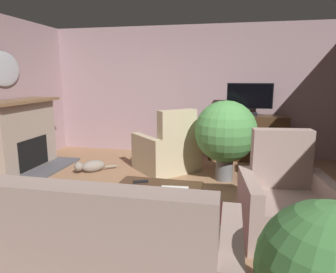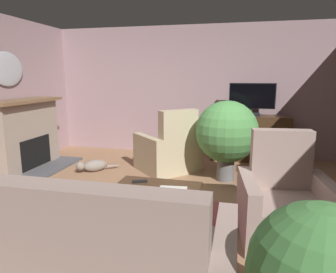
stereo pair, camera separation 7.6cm
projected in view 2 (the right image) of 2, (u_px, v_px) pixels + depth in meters
ground_plane at (161, 209)px, 3.86m from camera, size 6.58×6.27×0.04m
wall_back at (195, 91)px, 6.35m from camera, size 6.58×0.10×2.66m
rug_central at (118, 226)px, 3.37m from camera, size 2.61×1.80×0.01m
fireplace at (26, 137)px, 5.33m from camera, size 0.87×1.59×1.24m
wall_mirror_oval at (7, 69)px, 5.15m from camera, size 0.06×0.76×0.58m
tv_cabinet at (250, 139)px, 5.94m from camera, size 1.47×0.47×0.89m
television at (252, 99)px, 5.74m from camera, size 0.85×0.20×0.62m
coffee_table at (158, 190)px, 3.40m from camera, size 0.96×0.50×0.44m
tv_remote at (140, 181)px, 3.48m from camera, size 0.18×0.11×0.02m
folded_newspaper at (173, 190)px, 3.25m from camera, size 0.32×0.25×0.01m
sofa_floral at (92, 258)px, 2.23m from camera, size 2.07×0.93×1.00m
armchair_facing_sofa at (284, 205)px, 3.13m from camera, size 0.98×0.98×1.07m
armchair_angled_to_table at (169, 151)px, 5.30m from camera, size 1.27×1.27×1.10m
potted_plant_tall_palm_by_window at (227, 133)px, 4.72m from camera, size 0.97×0.97×1.27m
cat at (93, 166)px, 5.28m from camera, size 0.61×0.51×0.23m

